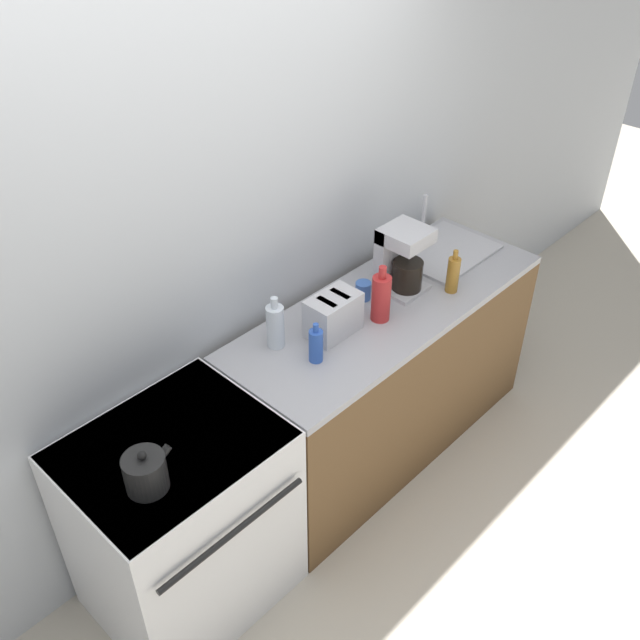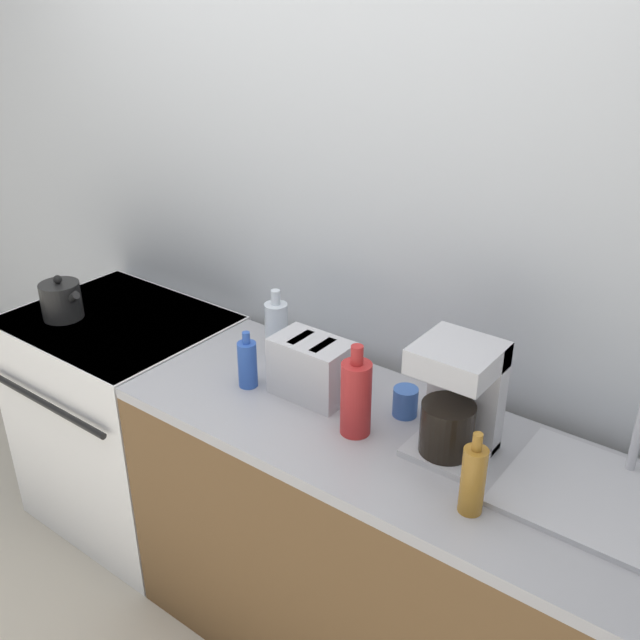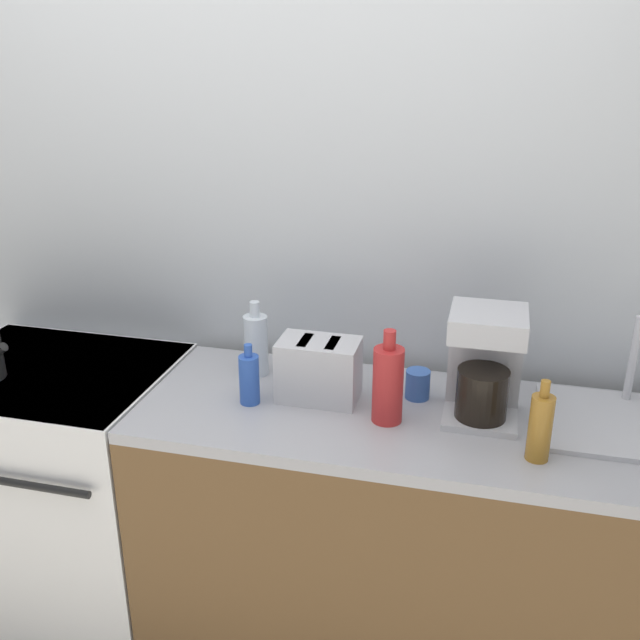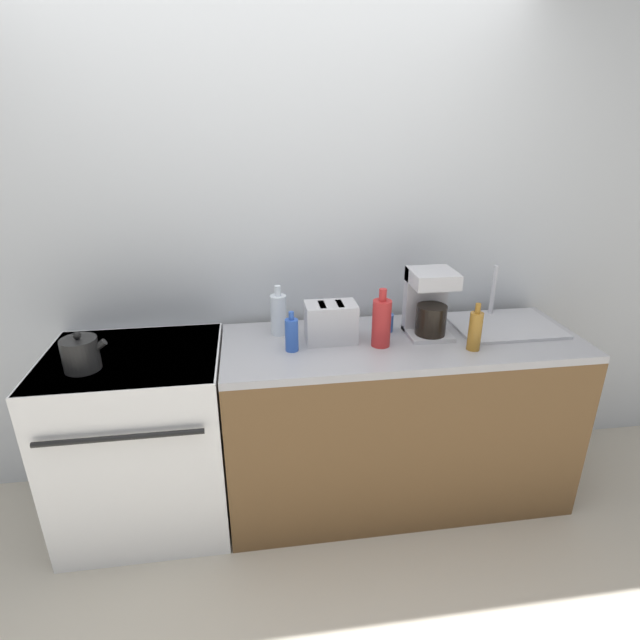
{
  "view_description": "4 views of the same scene",
  "coord_description": "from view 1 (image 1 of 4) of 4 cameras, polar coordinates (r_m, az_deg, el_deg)",
  "views": [
    {
      "loc": [
        -1.61,
        -1.36,
        2.88
      ],
      "look_at": [
        0.18,
        0.34,
        1.04
      ],
      "focal_mm": 40.0,
      "sensor_mm": 36.0,
      "label": 1
    },
    {
      "loc": [
        1.44,
        -1.16,
        2.11
      ],
      "look_at": [
        0.26,
        0.41,
        1.15
      ],
      "focal_mm": 40.0,
      "sensor_mm": 36.0,
      "label": 2
    },
    {
      "loc": [
        0.75,
        -1.54,
        1.94
      ],
      "look_at": [
        0.27,
        0.36,
        1.17
      ],
      "focal_mm": 40.0,
      "sensor_mm": 36.0,
      "label": 3
    },
    {
      "loc": [
        -0.09,
        -1.81,
        1.93
      ],
      "look_at": [
        0.21,
        0.32,
        1.04
      ],
      "focal_mm": 28.0,
      "sensor_mm": 36.0,
      "label": 4
    }
  ],
  "objects": [
    {
      "name": "wall_back",
      "position": [
        3.05,
        -7.21,
        5.27
      ],
      "size": [
        8.0,
        0.05,
        2.6
      ],
      "color": "silver",
      "rests_on": "ground_plane"
    },
    {
      "name": "ground_plane",
      "position": [
        3.56,
        2.12,
        -17.18
      ],
      "size": [
        12.0,
        12.0,
        0.0
      ],
      "primitive_type": "plane",
      "color": "beige"
    },
    {
      "name": "sink_tray",
      "position": [
        3.82,
        9.87,
        5.55
      ],
      "size": [
        0.52,
        0.39,
        0.28
      ],
      "color": "#B7B7BC",
      "rests_on": "counter_block"
    },
    {
      "name": "bottle_red",
      "position": [
        3.23,
        4.9,
        1.81
      ],
      "size": [
        0.09,
        0.09,
        0.28
      ],
      "color": "#B72828",
      "rests_on": "counter_block"
    },
    {
      "name": "bottle_amber",
      "position": [
        3.48,
        10.59,
        3.62
      ],
      "size": [
        0.06,
        0.06,
        0.23
      ],
      "color": "#9E6B23",
      "rests_on": "counter_block"
    },
    {
      "name": "bottle_blue",
      "position": [
        3.0,
        -0.33,
        -2.03
      ],
      "size": [
        0.06,
        0.06,
        0.19
      ],
      "color": "#2D56B7",
      "rests_on": "counter_block"
    },
    {
      "name": "toaster",
      "position": [
        3.15,
        1.07,
        0.42
      ],
      "size": [
        0.24,
        0.15,
        0.19
      ],
      "color": "#BCBCC1",
      "rests_on": "counter_block"
    },
    {
      "name": "bottle_clear",
      "position": [
        3.07,
        -3.59,
        -0.46
      ],
      "size": [
        0.08,
        0.08,
        0.25
      ],
      "color": "silver",
      "rests_on": "counter_block"
    },
    {
      "name": "kettle",
      "position": [
        2.58,
        -13.76,
        -11.74
      ],
      "size": [
        0.19,
        0.15,
        0.17
      ],
      "color": "black",
      "rests_on": "stove"
    },
    {
      "name": "cup_blue",
      "position": [
        3.4,
        3.47,
        2.36
      ],
      "size": [
        0.07,
        0.07,
        0.09
      ],
      "color": "#3860B2",
      "rests_on": "counter_block"
    },
    {
      "name": "coffee_maker",
      "position": [
        3.43,
        6.47,
        4.97
      ],
      "size": [
        0.21,
        0.21,
        0.33
      ],
      "color": "#B7B7BC",
      "rests_on": "counter_block"
    },
    {
      "name": "counter_block",
      "position": [
        3.69,
        5.12,
        -4.45
      ],
      "size": [
        1.74,
        0.63,
        0.92
      ],
      "color": "brown",
      "rests_on": "ground_plane"
    },
    {
      "name": "stove",
      "position": [
        3.09,
        -10.91,
        -15.5
      ],
      "size": [
        0.79,
        0.68,
        0.92
      ],
      "color": "silver",
      "rests_on": "ground_plane"
    }
  ]
}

